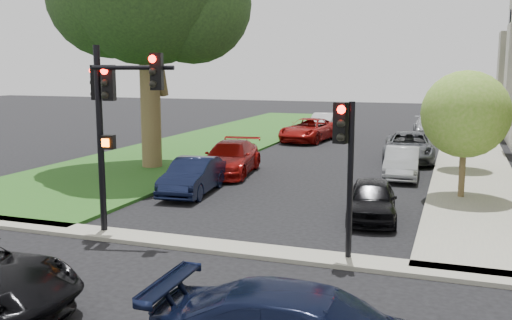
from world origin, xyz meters
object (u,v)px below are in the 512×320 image
(small_tree_b, at_px, (464,120))
(car_parked_5, at_px, (193,176))
(car_parked_8, at_px, (309,130))
(car_parked_1, at_px, (402,163))
(traffic_signal_secondary, at_px, (345,151))
(car_parked_6, at_px, (230,158))
(car_parked_4, at_px, (428,127))
(small_tree_c, at_px, (463,107))
(car_parked_0, at_px, (372,199))
(car_parked_9, at_px, (323,123))
(car_parked_2, at_px, (409,147))
(small_tree_a, at_px, (466,114))
(traffic_signal_main, at_px, (113,106))

(small_tree_b, xyz_separation_m, car_parked_5, (-9.88, -8.66, -1.78))
(car_parked_8, bearing_deg, car_parked_1, -49.42)
(small_tree_b, relative_size, traffic_signal_secondary, 0.92)
(traffic_signal_secondary, distance_m, car_parked_6, 12.62)
(car_parked_5, bearing_deg, car_parked_4, 65.41)
(small_tree_c, height_order, car_parked_6, small_tree_c)
(car_parked_0, bearing_deg, small_tree_c, 74.14)
(car_parked_8, relative_size, car_parked_9, 1.22)
(small_tree_b, height_order, car_parked_4, small_tree_b)
(car_parked_4, bearing_deg, car_parked_8, -150.30)
(car_parked_1, relative_size, car_parked_2, 0.75)
(car_parked_0, distance_m, car_parked_1, 7.57)
(small_tree_c, xyz_separation_m, car_parked_6, (-10.07, -13.18, -1.73))
(small_tree_a, xyz_separation_m, car_parked_5, (-9.88, -2.47, -2.49))
(car_parked_2, xyz_separation_m, car_parked_5, (-7.27, -10.93, -0.06))
(car_parked_1, height_order, car_parked_8, car_parked_8)
(car_parked_1, distance_m, car_parked_8, 13.09)
(small_tree_c, relative_size, car_parked_6, 0.72)
(traffic_signal_main, height_order, traffic_signal_secondary, traffic_signal_main)
(small_tree_c, bearing_deg, car_parked_0, -98.24)
(car_parked_2, height_order, car_parked_6, car_parked_2)
(car_parked_6, bearing_deg, traffic_signal_secondary, -62.23)
(car_parked_2, distance_m, car_parked_8, 9.33)
(car_parked_8, height_order, car_parked_9, car_parked_8)
(small_tree_b, bearing_deg, traffic_signal_main, -123.55)
(traffic_signal_secondary, bearing_deg, car_parked_6, 125.46)
(traffic_signal_secondary, xyz_separation_m, car_parked_5, (-7.04, 5.81, -2.14))
(traffic_signal_main, relative_size, car_parked_6, 1.06)
(small_tree_c, height_order, car_parked_4, small_tree_c)
(small_tree_b, xyz_separation_m, car_parked_1, (-2.51, -2.57, -1.80))
(small_tree_c, height_order, car_parked_1, small_tree_c)
(car_parked_5, height_order, car_parked_6, car_parked_6)
(small_tree_c, distance_m, car_parked_1, 11.84)
(small_tree_a, distance_m, car_parked_2, 9.18)
(car_parked_1, bearing_deg, car_parked_8, 119.88)
(traffic_signal_main, xyz_separation_m, car_parked_9, (-0.20, 27.91, -3.06))
(car_parked_5, relative_size, car_parked_8, 0.77)
(small_tree_a, bearing_deg, small_tree_c, 90.00)
(car_parked_1, distance_m, car_parked_5, 9.56)
(car_parked_1, xyz_separation_m, car_parked_4, (0.26, 16.70, -0.01))
(car_parked_4, distance_m, car_parked_6, 20.04)
(small_tree_c, distance_m, car_parked_6, 16.68)
(small_tree_c, distance_m, car_parked_4, 6.01)
(car_parked_4, distance_m, car_parked_8, 9.31)
(car_parked_4, height_order, car_parked_5, car_parked_5)
(car_parked_2, relative_size, car_parked_8, 0.99)
(traffic_signal_secondary, distance_m, car_parked_9, 28.88)
(car_parked_0, bearing_deg, small_tree_a, 47.51)
(car_parked_4, distance_m, car_parked_9, 7.54)
(car_parked_6, bearing_deg, car_parked_5, -95.26)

